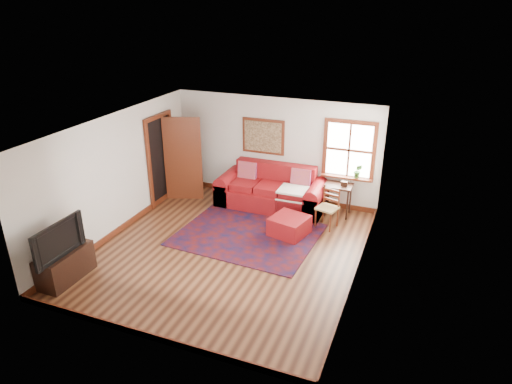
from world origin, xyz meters
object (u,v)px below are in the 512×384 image
at_px(red_leather_sofa, 272,193).
at_px(media_cabinet, 65,265).
at_px(ladder_back_chair, 328,206).
at_px(red_ottoman, 289,226).
at_px(side_table, 338,190).

xyz_separation_m(red_leather_sofa, media_cabinet, (-2.35, -4.20, -0.05)).
relative_size(red_leather_sofa, ladder_back_chair, 2.82).
bearing_deg(red_ottoman, ladder_back_chair, 59.83).
bearing_deg(media_cabinet, red_ottoman, 43.32).
height_order(red_leather_sofa, red_ottoman, red_leather_sofa).
height_order(side_table, ladder_back_chair, ladder_back_chair).
distance_m(red_leather_sofa, side_table, 1.58).
height_order(red_leather_sofa, side_table, red_leather_sofa).
relative_size(side_table, ladder_back_chair, 0.82).
xyz_separation_m(red_ottoman, side_table, (0.73, 1.31, 0.41)).
xyz_separation_m(ladder_back_chair, media_cabinet, (-3.83, -3.67, -0.20)).
bearing_deg(red_leather_sofa, ladder_back_chair, -19.85).
relative_size(red_ottoman, media_cabinet, 0.69).
xyz_separation_m(red_leather_sofa, ladder_back_chair, (1.48, -0.53, 0.15)).
relative_size(red_ottoman, side_table, 0.96).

